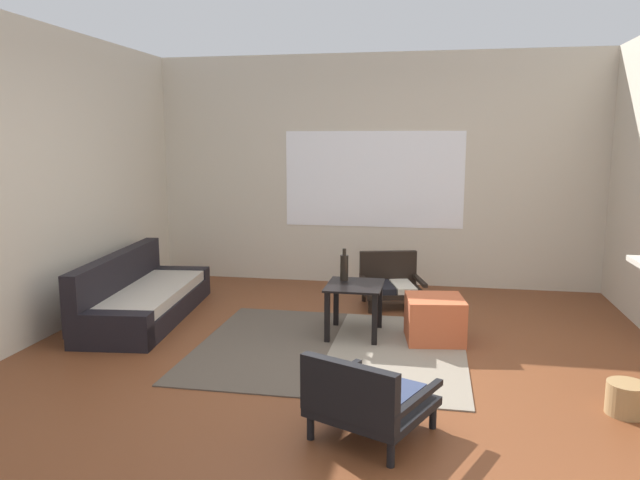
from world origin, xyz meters
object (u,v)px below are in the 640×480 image
(armchair_striped_foreground, at_px, (367,399))
(wicker_basket, at_px, (626,399))
(couch, at_px, (142,298))
(coffee_table, at_px, (355,296))
(ottoman_orange, at_px, (434,319))
(glass_bottle, at_px, (344,267))
(armchair_by_window, at_px, (391,282))

(armchair_striped_foreground, distance_m, wicker_basket, 1.70)
(couch, distance_m, wicker_basket, 4.22)
(coffee_table, bearing_deg, couch, 175.91)
(couch, xyz_separation_m, coffee_table, (2.10, -0.15, 0.16))
(couch, height_order, armchair_striped_foreground, couch)
(coffee_table, bearing_deg, ottoman_orange, -2.33)
(coffee_table, bearing_deg, wicker_basket, -33.02)
(couch, distance_m, coffee_table, 2.11)
(glass_bottle, xyz_separation_m, wicker_basket, (2.00, -1.37, -0.48))
(couch, distance_m, armchair_by_window, 2.52)
(armchair_by_window, bearing_deg, couch, -158.45)
(armchair_by_window, relative_size, ottoman_orange, 1.54)
(armchair_striped_foreground, distance_m, glass_bottle, 2.06)
(ottoman_orange, height_order, wicker_basket, ottoman_orange)
(coffee_table, relative_size, armchair_striped_foreground, 0.69)
(armchair_striped_foreground, bearing_deg, armchair_by_window, 91.34)
(wicker_basket, bearing_deg, armchair_by_window, 125.53)
(armchair_by_window, height_order, glass_bottle, glass_bottle)
(couch, relative_size, coffee_table, 3.62)
(armchair_by_window, distance_m, ottoman_orange, 1.19)
(coffee_table, relative_size, ottoman_orange, 1.17)
(wicker_basket, bearing_deg, coffee_table, 146.98)
(ottoman_orange, bearing_deg, armchair_striped_foreground, -101.90)
(armchair_by_window, distance_m, wicker_basket, 2.83)
(armchair_striped_foreground, xyz_separation_m, wicker_basket, (1.58, 0.62, -0.14))
(couch, relative_size, armchair_by_window, 2.76)
(couch, relative_size, wicker_basket, 8.18)
(armchair_striped_foreground, bearing_deg, wicker_basket, 21.41)
(armchair_by_window, bearing_deg, wicker_basket, -54.47)
(couch, height_order, wicker_basket, couch)
(coffee_table, relative_size, wicker_basket, 2.26)
(couch, height_order, ottoman_orange, couch)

